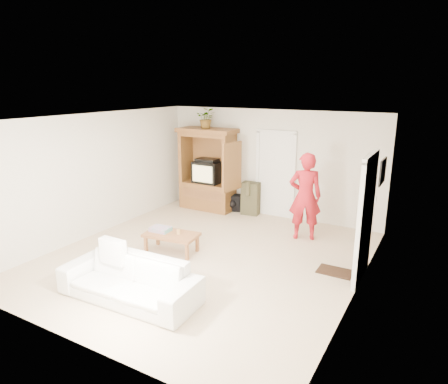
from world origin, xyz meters
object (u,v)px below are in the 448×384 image
(sofa, at_px, (129,280))
(coffee_table, at_px, (171,236))
(armoire, at_px, (208,175))
(man, at_px, (305,196))

(sofa, xyz_separation_m, coffee_table, (-0.51, 1.74, 0.01))
(coffee_table, bearing_deg, sofa, -80.70)
(sofa, bearing_deg, armoire, 104.96)
(man, relative_size, sofa, 0.85)
(armoire, bearing_deg, man, -15.63)
(sofa, relative_size, coffee_table, 2.00)
(sofa, distance_m, coffee_table, 1.81)
(armoire, xyz_separation_m, sofa, (1.39, -4.51, -0.59))
(man, height_order, coffee_table, man)
(armoire, relative_size, sofa, 0.96)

